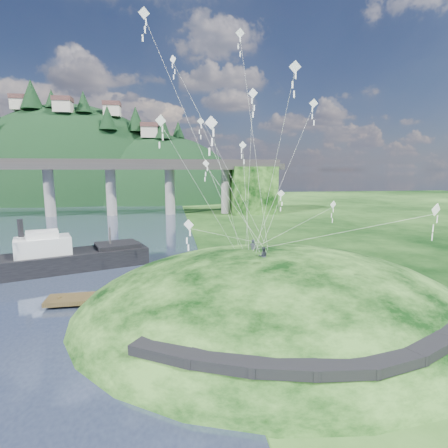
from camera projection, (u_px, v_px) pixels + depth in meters
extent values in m
plane|color=black|center=(186.00, 322.00, 28.06)|extent=(320.00, 320.00, 0.00)
ellipsoid|color=black|center=(275.00, 323.00, 31.46)|extent=(36.00, 32.00, 13.00)
cube|color=black|center=(166.00, 351.00, 19.71)|extent=(4.32, 3.62, 0.71)
cube|color=black|center=(223.00, 361.00, 18.54)|extent=(4.10, 2.97, 0.61)
cube|color=black|center=(283.00, 367.00, 18.02)|extent=(3.85, 2.37, 0.62)
cube|color=black|center=(342.00, 367.00, 18.05)|extent=(3.62, 1.83, 0.66)
cube|color=black|center=(392.00, 360.00, 18.70)|extent=(3.82, 2.27, 0.68)
cube|color=black|center=(430.00, 346.00, 20.07)|extent=(4.11, 2.97, 0.71)
cylinder|color=gray|center=(49.00, 192.00, 90.55)|extent=(2.60, 2.60, 13.00)
cylinder|color=gray|center=(111.00, 191.00, 92.90)|extent=(2.60, 2.60, 13.00)
cylinder|color=gray|center=(170.00, 191.00, 95.26)|extent=(2.60, 2.60, 13.00)
cylinder|color=gray|center=(226.00, 190.00, 97.61)|extent=(2.60, 2.60, 13.00)
cube|color=black|center=(252.00, 190.00, 98.75)|extent=(12.00, 11.00, 13.00)
ellipsoid|color=black|center=(76.00, 214.00, 145.93)|extent=(96.00, 68.00, 88.00)
ellipsoid|color=black|center=(161.00, 224.00, 144.05)|extent=(76.00, 56.00, 72.00)
cone|color=black|center=(31.00, 94.00, 126.38)|extent=(8.01, 8.01, 10.54)
cone|color=black|center=(52.00, 98.00, 127.10)|extent=(4.97, 4.97, 6.54)
cone|color=black|center=(83.00, 102.00, 127.05)|extent=(5.83, 5.83, 7.67)
cone|color=black|center=(107.00, 118.00, 124.51)|extent=(6.47, 6.47, 8.51)
cone|color=black|center=(136.00, 119.00, 132.55)|extent=(7.13, 7.13, 9.38)
cone|color=black|center=(163.00, 127.00, 129.76)|extent=(6.56, 6.56, 8.63)
cone|color=black|center=(178.00, 130.00, 136.15)|extent=(4.88, 4.88, 6.42)
cube|color=beige|center=(21.00, 105.00, 129.39)|extent=(6.00, 5.00, 4.00)
cube|color=#50302E|center=(20.00, 97.00, 128.98)|extent=(6.40, 5.40, 1.60)
cube|color=beige|center=(63.00, 107.00, 124.43)|extent=(6.00, 5.00, 4.00)
cube|color=#50302E|center=(62.00, 99.00, 124.01)|extent=(6.40, 5.40, 1.60)
cube|color=beige|center=(112.00, 111.00, 132.73)|extent=(6.00, 5.00, 4.00)
cube|color=#50302E|center=(112.00, 104.00, 132.31)|extent=(6.40, 5.40, 1.60)
cube|color=beige|center=(150.00, 133.00, 130.27)|extent=(6.00, 5.00, 4.00)
cube|color=#50302E|center=(149.00, 125.00, 129.86)|extent=(6.40, 5.40, 1.60)
cube|color=black|center=(68.00, 261.00, 42.76)|extent=(19.42, 11.28, 2.22)
cube|color=silver|center=(43.00, 247.00, 41.23)|extent=(6.91, 5.59, 2.39)
cube|color=silver|center=(42.00, 235.00, 41.00)|extent=(4.09, 3.58, 1.03)
cube|color=black|center=(117.00, 245.00, 45.41)|extent=(6.29, 5.78, 0.51)
cylinder|color=black|center=(20.00, 228.00, 39.82)|extent=(0.60, 0.60, 2.05)
cylinder|color=#2D2B2B|center=(110.00, 237.00, 44.83)|extent=(0.21, 0.21, 2.56)
cube|color=#3B2E18|center=(137.00, 295.00, 32.71)|extent=(15.96, 2.92, 0.40)
cylinder|color=#3B2E18|center=(60.00, 303.00, 31.54)|extent=(0.34, 0.34, 1.14)
cylinder|color=#3B2E18|center=(99.00, 300.00, 32.15)|extent=(0.34, 0.34, 1.14)
cylinder|color=#3B2E18|center=(137.00, 298.00, 32.75)|extent=(0.34, 0.34, 1.14)
cylinder|color=#3B2E18|center=(174.00, 296.00, 33.36)|extent=(0.34, 0.34, 1.14)
cylinder|color=#3B2E18|center=(209.00, 293.00, 33.97)|extent=(0.34, 0.34, 1.14)
imported|color=#282D35|center=(253.00, 239.00, 31.96)|extent=(0.81, 0.70, 1.86)
imported|color=#282D35|center=(263.00, 247.00, 29.18)|extent=(0.85, 0.71, 1.58)
cube|color=white|center=(201.00, 121.00, 34.17)|extent=(0.69, 0.26, 0.68)
cube|color=white|center=(201.00, 126.00, 34.25)|extent=(0.09, 0.02, 0.41)
cube|color=white|center=(201.00, 132.00, 34.33)|extent=(0.09, 0.02, 0.41)
cube|color=white|center=(201.00, 137.00, 34.40)|extent=(0.09, 0.02, 0.41)
cube|color=white|center=(314.00, 103.00, 32.95)|extent=(0.80, 0.31, 0.81)
cube|color=white|center=(313.00, 110.00, 33.04)|extent=(0.11, 0.03, 0.48)
cube|color=white|center=(313.00, 116.00, 33.13)|extent=(0.11, 0.03, 0.48)
cube|color=white|center=(313.00, 123.00, 33.22)|extent=(0.11, 0.03, 0.48)
cube|color=white|center=(211.00, 123.00, 22.60)|extent=(0.80, 0.42, 0.86)
cube|color=white|center=(211.00, 132.00, 22.70)|extent=(0.11, 0.04, 0.51)
cube|color=white|center=(211.00, 142.00, 22.79)|extent=(0.11, 0.04, 0.51)
cube|color=white|center=(211.00, 152.00, 22.89)|extent=(0.11, 0.04, 0.51)
cube|color=white|center=(436.00, 210.00, 23.35)|extent=(0.85, 0.31, 0.88)
cube|color=white|center=(435.00, 219.00, 23.45)|extent=(0.11, 0.07, 0.51)
cube|color=white|center=(434.00, 228.00, 23.54)|extent=(0.11, 0.07, 0.51)
cube|color=white|center=(433.00, 237.00, 23.64)|extent=(0.11, 0.07, 0.51)
cube|color=white|center=(243.00, 145.00, 29.90)|extent=(0.59, 0.36, 0.65)
cube|color=white|center=(243.00, 151.00, 29.97)|extent=(0.09, 0.04, 0.38)
cube|color=white|center=(243.00, 156.00, 30.04)|extent=(0.09, 0.04, 0.38)
cube|color=white|center=(243.00, 162.00, 30.11)|extent=(0.09, 0.04, 0.38)
cube|color=white|center=(295.00, 67.00, 22.07)|extent=(0.75, 0.28, 0.74)
cube|color=white|center=(295.00, 76.00, 22.16)|extent=(0.10, 0.03, 0.44)
cube|color=white|center=(294.00, 85.00, 22.24)|extent=(0.10, 0.03, 0.44)
cube|color=white|center=(294.00, 94.00, 22.32)|extent=(0.10, 0.03, 0.44)
cube|color=white|center=(281.00, 193.00, 39.71)|extent=(0.84, 0.20, 0.84)
cube|color=white|center=(281.00, 199.00, 39.80)|extent=(0.11, 0.02, 0.49)
cube|color=white|center=(281.00, 204.00, 39.89)|extent=(0.11, 0.02, 0.49)
cube|color=white|center=(281.00, 209.00, 39.98)|extent=(0.11, 0.02, 0.49)
cube|color=white|center=(161.00, 120.00, 22.73)|extent=(0.70, 0.31, 0.74)
cube|color=white|center=(161.00, 129.00, 22.81)|extent=(0.09, 0.07, 0.43)
cube|color=white|center=(161.00, 137.00, 22.89)|extent=(0.09, 0.07, 0.43)
cube|color=white|center=(161.00, 145.00, 22.97)|extent=(0.09, 0.07, 0.43)
cube|color=white|center=(253.00, 93.00, 29.55)|extent=(0.73, 0.48, 0.82)
cube|color=white|center=(253.00, 100.00, 29.64)|extent=(0.11, 0.06, 0.48)
cube|color=white|center=(253.00, 108.00, 29.73)|extent=(0.11, 0.06, 0.48)
cube|color=white|center=(253.00, 115.00, 29.82)|extent=(0.11, 0.06, 0.48)
cube|color=white|center=(206.00, 163.00, 38.13)|extent=(0.68, 0.50, 0.78)
cube|color=white|center=(206.00, 169.00, 38.21)|extent=(0.11, 0.05, 0.47)
cube|color=white|center=(206.00, 174.00, 38.30)|extent=(0.11, 0.05, 0.47)
cube|color=white|center=(206.00, 179.00, 38.39)|extent=(0.11, 0.05, 0.47)
cube|color=white|center=(240.00, 33.00, 27.28)|extent=(0.71, 0.26, 0.69)
cube|color=white|center=(240.00, 40.00, 27.36)|extent=(0.09, 0.03, 0.41)
cube|color=white|center=(240.00, 47.00, 27.44)|extent=(0.09, 0.03, 0.41)
cube|color=white|center=(240.00, 53.00, 27.51)|extent=(0.09, 0.03, 0.41)
cube|color=white|center=(333.00, 204.00, 37.16)|extent=(0.79, 0.32, 0.82)
cube|color=white|center=(333.00, 210.00, 37.25)|extent=(0.10, 0.07, 0.48)
cube|color=white|center=(333.00, 215.00, 37.34)|extent=(0.10, 0.07, 0.48)
cube|color=white|center=(332.00, 221.00, 37.43)|extent=(0.10, 0.07, 0.48)
cube|color=white|center=(144.00, 13.00, 27.31)|extent=(0.89, 0.27, 0.87)
cube|color=white|center=(144.00, 22.00, 27.40)|extent=(0.12, 0.06, 0.51)
cube|color=white|center=(144.00, 30.00, 27.50)|extent=(0.12, 0.06, 0.51)
cube|color=white|center=(145.00, 39.00, 27.60)|extent=(0.12, 0.06, 0.51)
cube|color=white|center=(189.00, 225.00, 22.44)|extent=(0.63, 0.43, 0.72)
cube|color=white|center=(189.00, 232.00, 22.52)|extent=(0.09, 0.05, 0.42)
cube|color=white|center=(189.00, 240.00, 22.60)|extent=(0.09, 0.05, 0.42)
cube|color=white|center=(189.00, 248.00, 22.68)|extent=(0.09, 0.05, 0.42)
cube|color=white|center=(173.00, 59.00, 32.63)|extent=(0.58, 0.54, 0.74)
cube|color=white|center=(173.00, 65.00, 32.72)|extent=(0.09, 0.07, 0.43)
cube|color=white|center=(173.00, 71.00, 32.80)|extent=(0.09, 0.07, 0.43)
cube|color=white|center=(173.00, 77.00, 32.88)|extent=(0.09, 0.07, 0.43)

